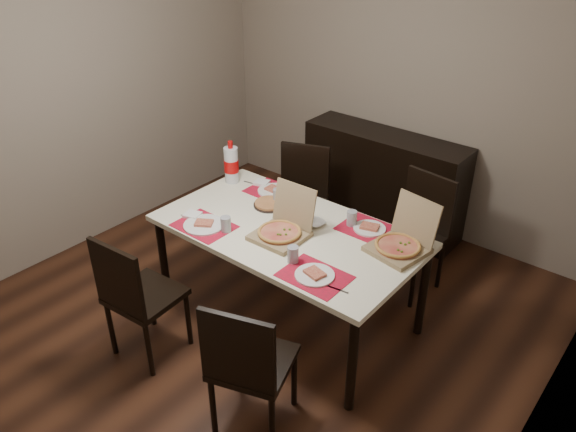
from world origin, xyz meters
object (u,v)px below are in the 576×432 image
at_px(chair_near_right, 248,363).
at_px(dip_bowl, 316,223).
at_px(chair_far_right, 417,228).
at_px(chair_far_left, 301,196).
at_px(soda_bottle, 231,165).
at_px(pizza_box_center, 282,229).
at_px(sideboard, 383,181).
at_px(chair_near_left, 136,294).
at_px(dining_table, 288,237).

relative_size(chair_near_right, dip_bowl, 7.43).
distance_m(chair_far_right, dip_bowl, 0.91).
xyz_separation_m(chair_far_left, soda_bottle, (-0.29, -0.51, 0.38)).
bearing_deg(pizza_box_center, dip_bowl, 70.79).
bearing_deg(soda_bottle, chair_far_left, 60.15).
xyz_separation_m(sideboard, chair_far_left, (-0.33, -0.80, 0.06)).
height_order(sideboard, chair_near_left, chair_near_left).
distance_m(dining_table, pizza_box_center, 0.16).
bearing_deg(chair_near_right, chair_far_left, 119.73).
bearing_deg(dip_bowl, sideboard, 101.61).
bearing_deg(sideboard, chair_far_right, -43.30).
height_order(chair_near_right, dip_bowl, chair_near_right).
bearing_deg(pizza_box_center, soda_bottle, 155.65).
xyz_separation_m(chair_near_right, chair_far_left, (-0.98, 1.72, 0.00)).
height_order(sideboard, dining_table, sideboard).
xyz_separation_m(pizza_box_center, soda_bottle, (-0.83, 0.38, 0.09)).
relative_size(dining_table, chair_far_right, 1.94).
bearing_deg(chair_far_right, pizza_box_center, -115.01).
relative_size(dining_table, chair_near_right, 1.94).
distance_m(dining_table, soda_bottle, 0.87).
xyz_separation_m(chair_near_left, chair_far_left, (-0.01, 1.72, 0.00)).
xyz_separation_m(dining_table, chair_far_left, (-0.51, 0.79, -0.17)).
height_order(dining_table, dip_bowl, dip_bowl).
relative_size(chair_far_left, chair_far_right, 1.00).
distance_m(dip_bowl, soda_bottle, 0.93).
relative_size(pizza_box_center, soda_bottle, 1.07).
height_order(chair_far_left, soda_bottle, soda_bottle).
bearing_deg(sideboard, dining_table, -83.69).
distance_m(dining_table, chair_far_right, 1.08).
bearing_deg(chair_near_left, chair_far_right, 61.77).
bearing_deg(chair_near_left, chair_far_left, 90.46).
distance_m(chair_far_left, pizza_box_center, 1.08).
height_order(chair_near_left, dip_bowl, chair_near_left).
bearing_deg(chair_near_right, pizza_box_center, 118.10).
bearing_deg(chair_far_right, chair_near_left, -118.23).
distance_m(chair_near_left, soda_bottle, 1.31).
bearing_deg(dining_table, soda_bottle, 160.75).
bearing_deg(chair_far_left, chair_far_right, 8.29).
xyz_separation_m(chair_far_right, dip_bowl, (-0.39, -0.78, 0.25)).
bearing_deg(chair_near_right, sideboard, 104.49).
bearing_deg(soda_bottle, chair_far_right, 26.66).
xyz_separation_m(chair_near_right, soda_bottle, (-1.27, 1.21, 0.38)).
xyz_separation_m(chair_far_right, soda_bottle, (-1.31, -0.66, 0.38)).
bearing_deg(chair_far_left, sideboard, 67.47).
relative_size(chair_near_left, chair_far_left, 1.00).
xyz_separation_m(dining_table, soda_bottle, (-0.80, 0.28, 0.21)).
relative_size(dining_table, soda_bottle, 5.28).
distance_m(chair_near_right, soda_bottle, 1.80).
relative_size(dining_table, chair_near_left, 1.94).
bearing_deg(chair_near_left, soda_bottle, 104.18).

